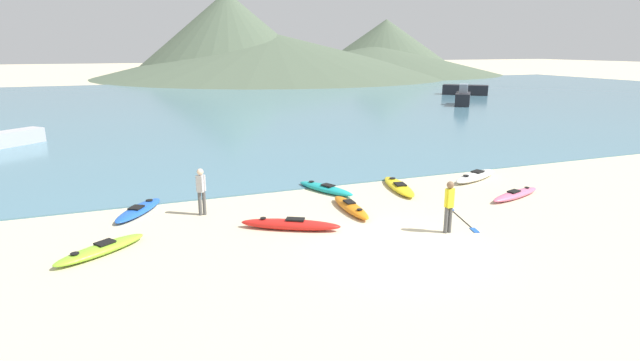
# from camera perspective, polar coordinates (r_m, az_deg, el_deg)

# --- Properties ---
(ground_plane) EXTENTS (400.00, 400.00, 0.00)m
(ground_plane) POSITION_cam_1_polar(r_m,az_deg,el_deg) (15.70, 9.03, -7.45)
(ground_plane) COLOR beige
(bay_water) EXTENTS (160.00, 70.00, 0.06)m
(bay_water) POSITION_cam_1_polar(r_m,az_deg,el_deg) (55.41, -13.46, 8.44)
(bay_water) COLOR teal
(bay_water) RESTS_ON ground_plane
(far_hill_left) EXTENTS (42.24, 42.24, 17.28)m
(far_hill_left) POSITION_cam_1_polar(r_m,az_deg,el_deg) (111.79, -10.46, 16.11)
(far_hill_left) COLOR #4C5B47
(far_hill_left) RESTS_ON ground_plane
(far_hill_midleft) EXTENTS (73.46, 73.46, 8.84)m
(far_hill_midleft) POSITION_cam_1_polar(r_m,az_deg,el_deg) (109.71, -5.30, 14.11)
(far_hill_midleft) COLOR #4C5B47
(far_hill_midleft) RESTS_ON ground_plane
(far_hill_midright) EXTENTS (56.51, 56.51, 6.67)m
(far_hill_midright) POSITION_cam_1_polar(r_m,az_deg,el_deg) (120.21, 6.53, 13.63)
(far_hill_midright) COLOR #4C5B47
(far_hill_midright) RESTS_ON ground_plane
(far_hill_right) EXTENTS (36.88, 36.88, 12.55)m
(far_hill_right) POSITION_cam_1_polar(r_m,az_deg,el_deg) (126.82, 7.53, 14.99)
(far_hill_right) COLOR #4C5B47
(far_hill_right) RESTS_ON ground_plane
(kayak_on_sand_0) EXTENTS (1.87, 2.98, 0.34)m
(kayak_on_sand_0) POSITION_cam_1_polar(r_m,az_deg,el_deg) (21.16, 0.62, -0.91)
(kayak_on_sand_0) COLOR teal
(kayak_on_sand_0) RESTS_ON ground_plane
(kayak_on_sand_1) EXTENTS (1.39, 3.34, 0.30)m
(kayak_on_sand_1) POSITION_cam_1_polar(r_m,az_deg,el_deg) (21.81, 8.99, -0.67)
(kayak_on_sand_1) COLOR yellow
(kayak_on_sand_1) RESTS_ON ground_plane
(kayak_on_sand_2) EXTENTS (2.80, 2.25, 0.33)m
(kayak_on_sand_2) POSITION_cam_1_polar(r_m,az_deg,el_deg) (16.30, -23.75, -7.19)
(kayak_on_sand_2) COLOR #8CCC2D
(kayak_on_sand_2) RESTS_ON ground_plane
(kayak_on_sand_3) EXTENTS (2.16, 2.88, 0.30)m
(kayak_on_sand_3) POSITION_cam_1_polar(r_m,az_deg,el_deg) (19.65, -20.02, -3.18)
(kayak_on_sand_3) COLOR blue
(kayak_on_sand_3) RESTS_ON ground_plane
(kayak_on_sand_4) EXTENTS (3.09, 1.45, 0.33)m
(kayak_on_sand_4) POSITION_cam_1_polar(r_m,az_deg,el_deg) (21.86, 21.45, -1.48)
(kayak_on_sand_4) COLOR #E5668C
(kayak_on_sand_4) RESTS_ON ground_plane
(kayak_on_sand_5) EXTENTS (3.25, 2.14, 0.40)m
(kayak_on_sand_5) POSITION_cam_1_polar(r_m,az_deg,el_deg) (16.86, -3.40, -5.03)
(kayak_on_sand_5) COLOR red
(kayak_on_sand_5) RESTS_ON ground_plane
(kayak_on_sand_6) EXTENTS (3.25, 1.95, 0.40)m
(kayak_on_sand_6) POSITION_cam_1_polar(r_m,az_deg,el_deg) (24.19, 17.36, 0.49)
(kayak_on_sand_6) COLOR white
(kayak_on_sand_6) RESTS_ON ground_plane
(kayak_on_sand_7) EXTENTS (0.66, 2.92, 0.35)m
(kayak_on_sand_7) POSITION_cam_1_polar(r_m,az_deg,el_deg) (18.73, 3.54, -3.06)
(kayak_on_sand_7) COLOR orange
(kayak_on_sand_7) RESTS_ON ground_plane
(person_near_foreground) EXTENTS (0.36, 0.24, 1.76)m
(person_near_foreground) POSITION_cam_1_polar(r_m,az_deg,el_deg) (16.83, 14.54, -2.57)
(person_near_foreground) COLOR #4C4C4C
(person_near_foreground) RESTS_ON ground_plane
(person_near_waterline) EXTENTS (0.35, 0.31, 1.74)m
(person_near_waterline) POSITION_cam_1_polar(r_m,az_deg,el_deg) (18.54, -13.43, -0.91)
(person_near_waterline) COLOR #4C4C4C
(person_near_waterline) RESTS_ON ground_plane
(moored_boat_0) EXTENTS (3.49, 3.86, 2.17)m
(moored_boat_0) POSITION_cam_1_polar(r_m,az_deg,el_deg) (55.05, 16.01, 9.06)
(moored_boat_0) COLOR black
(moored_boat_0) RESTS_ON bay_water
(moored_boat_1) EXTENTS (3.70, 3.48, 0.90)m
(moored_boat_1) POSITION_cam_1_polar(r_m,az_deg,el_deg) (36.35, -31.90, 4.11)
(moored_boat_1) COLOR #B2B2B7
(moored_boat_1) RESTS_ON bay_water
(moored_boat_2) EXTENTS (5.45, 4.99, 1.24)m
(moored_boat_2) POSITION_cam_1_polar(r_m,az_deg,el_deg) (67.61, 16.26, 9.92)
(moored_boat_2) COLOR black
(moored_boat_2) RESTS_ON bay_water
(loose_paddle) EXTENTS (0.91, 2.73, 0.03)m
(loose_paddle) POSITION_cam_1_polar(r_m,az_deg,el_deg) (18.57, 15.87, -4.23)
(loose_paddle) COLOR black
(loose_paddle) RESTS_ON ground_plane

